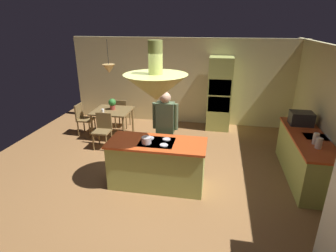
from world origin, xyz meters
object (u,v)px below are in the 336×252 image
object	(u,v)px
chair_by_back_wall	(121,111)
chair_facing_island	(103,128)
person_at_island	(165,126)
cooking_pot_on_cooktop	(146,140)
canister_sugar	(316,139)
microwave_on_counter	(301,118)
oven_tower	(219,94)
chair_at_corner	(83,117)
kitchen_island	(157,163)
cup_on_table	(103,111)
potted_plant_on_table	(112,103)
canister_flour	(319,143)
dining_table	(112,114)

from	to	relation	value
chair_by_back_wall	chair_facing_island	bearing A→B (deg)	90.00
person_at_island	cooking_pot_on_cooktop	world-z (taller)	person_at_island
canister_sugar	microwave_on_counter	xyz separation A→B (m)	(0.00, 1.01, 0.03)
oven_tower	chair_facing_island	bearing A→B (deg)	-147.03
microwave_on_counter	chair_at_corner	bearing A→B (deg)	173.13
canister_sugar	cooking_pot_on_cooktop	size ratio (longest dim) A/B	1.17
chair_facing_island	microwave_on_counter	bearing A→B (deg)	0.27
oven_tower	cooking_pot_on_cooktop	distance (m)	3.60
chair_by_back_wall	chair_at_corner	size ratio (longest dim) A/B	1.00
oven_tower	cooking_pot_on_cooktop	size ratio (longest dim) A/B	11.55
kitchen_island	person_at_island	distance (m)	0.84
oven_tower	chair_by_back_wall	xyz separation A→B (m)	(-2.80, -0.47, -0.54)
chair_facing_island	canister_sugar	world-z (taller)	canister_sugar
chair_at_corner	cup_on_table	distance (m)	0.80
chair_by_back_wall	potted_plant_on_table	distance (m)	0.75
oven_tower	canister_sugar	xyz separation A→B (m)	(1.74, -2.80, -0.03)
canister_sugar	potted_plant_on_table	bearing A→B (deg)	159.32
potted_plant_on_table	canister_flour	xyz separation A→B (m)	(4.54, -1.90, 0.07)
chair_at_corner	canister_flour	xyz separation A→B (m)	(5.41, -1.84, 0.50)
canister_flour	canister_sugar	size ratio (longest dim) A/B	0.92
kitchen_island	oven_tower	world-z (taller)	oven_tower
cup_on_table	dining_table	bearing A→B (deg)	53.47
kitchen_island	cup_on_table	size ratio (longest dim) A/B	20.32
person_at_island	potted_plant_on_table	world-z (taller)	person_at_island
chair_at_corner	cup_on_table	size ratio (longest dim) A/B	9.67
chair_facing_island	chair_at_corner	size ratio (longest dim) A/B	1.00
kitchen_island	potted_plant_on_table	xyz separation A→B (m)	(-1.70, 2.16, 0.47)
cooking_pot_on_cooktop	cup_on_table	bearing A→B (deg)	130.43
chair_facing_island	dining_table	bearing A→B (deg)	90.00
dining_table	microwave_on_counter	xyz separation A→B (m)	(4.54, -0.65, 0.39)
kitchen_island	person_at_island	xyz separation A→B (m)	(0.03, 0.67, 0.51)
oven_tower	potted_plant_on_table	size ratio (longest dim) A/B	6.93
dining_table	kitchen_island	bearing A→B (deg)	-51.01
oven_tower	dining_table	size ratio (longest dim) A/B	2.11
potted_plant_on_table	canister_sugar	bearing A→B (deg)	-20.68
chair_facing_island	canister_flour	distance (m)	4.71
chair_facing_island	canister_sugar	size ratio (longest dim) A/B	4.14
dining_table	cup_on_table	xyz separation A→B (m)	(-0.17, -0.23, 0.15)
oven_tower	chair_at_corner	bearing A→B (deg)	-162.71
kitchen_island	oven_tower	distance (m)	3.47
chair_facing_island	person_at_island	bearing A→B (deg)	-23.63
microwave_on_counter	oven_tower	bearing A→B (deg)	134.11
chair_at_corner	chair_facing_island	bearing A→B (deg)	-127.68
chair_at_corner	cooking_pot_on_cooktop	size ratio (longest dim) A/B	4.83
chair_facing_island	cooking_pot_on_cooktop	bearing A→B (deg)	-45.31
chair_facing_island	potted_plant_on_table	xyz separation A→B (m)	(-0.00, 0.73, 0.42)
dining_table	person_at_island	world-z (taller)	person_at_island
chair_facing_island	chair_by_back_wall	xyz separation A→B (m)	(0.00, 1.35, 0.00)
dining_table	canister_flour	bearing A→B (deg)	-22.06
dining_table	cup_on_table	world-z (taller)	cup_on_table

